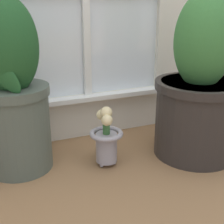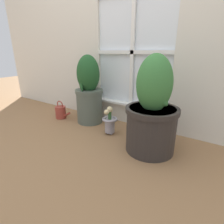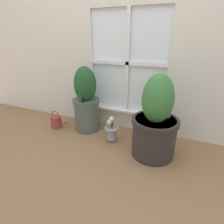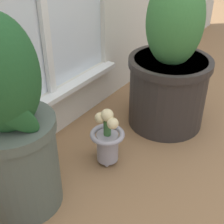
% 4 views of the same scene
% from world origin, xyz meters
% --- Properties ---
extents(ground_plane, '(10.00, 10.00, 0.00)m').
position_xyz_m(ground_plane, '(0.00, 0.00, 0.00)').
color(ground_plane, olive).
extents(potted_plant_left, '(0.30, 0.30, 0.74)m').
position_xyz_m(potted_plant_left, '(-0.40, 0.43, 0.35)').
color(potted_plant_left, '#4C564C').
rests_on(potted_plant_left, ground_plane).
extents(potted_plant_right, '(0.41, 0.41, 0.76)m').
position_xyz_m(potted_plant_right, '(0.40, 0.24, 0.32)').
color(potted_plant_right, '#2D2826').
rests_on(potted_plant_right, ground_plane).
extents(flower_vase, '(0.15, 0.15, 0.28)m').
position_xyz_m(flower_vase, '(-0.04, 0.30, 0.13)').
color(flower_vase, '#99939E').
rests_on(flower_vase, ground_plane).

